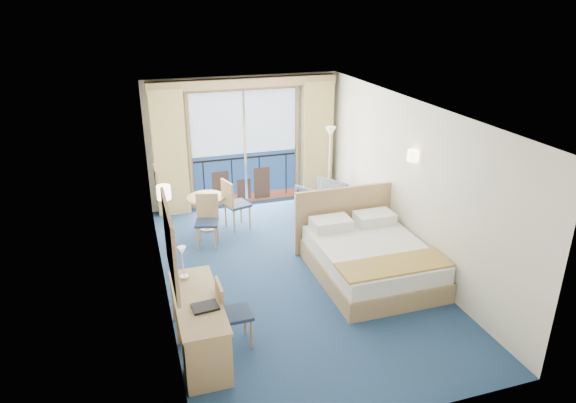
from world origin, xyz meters
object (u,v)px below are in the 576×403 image
at_px(nightstand, 367,221).
at_px(desk, 205,343).
at_px(table_chair_a, 233,201).
at_px(bed, 369,257).
at_px(table_chair_b, 207,217).
at_px(armchair, 321,200).
at_px(round_table, 207,204).
at_px(floor_lamp, 330,147).
at_px(desk_chair, 229,310).

distance_m(nightstand, desk, 4.57).
bearing_deg(table_chair_a, bed, -161.61).
distance_m(table_chair_a, table_chair_b, 0.76).
relative_size(nightstand, armchair, 0.62).
xyz_separation_m(nightstand, round_table, (-2.82, 1.15, 0.25)).
xyz_separation_m(table_chair_a, table_chair_b, (-0.58, -0.49, -0.03)).
bearing_deg(table_chair_b, floor_lamp, 34.41).
bearing_deg(bed, desk, -152.46).
distance_m(bed, desk, 3.22).
bearing_deg(floor_lamp, desk, -127.26).
bearing_deg(bed, round_table, 130.08).
bearing_deg(floor_lamp, armchair, -128.31).
distance_m(nightstand, table_chair_a, 2.55).
bearing_deg(round_table, desk, -99.62).
bearing_deg(nightstand, desk_chair, -141.50).
bearing_deg(nightstand, desk, -140.24).
relative_size(floor_lamp, desk, 1.08).
bearing_deg(table_chair_a, round_table, 53.84).
height_order(table_chair_a, table_chair_b, table_chair_a).
xyz_separation_m(floor_lamp, round_table, (-2.62, -0.28, -0.82)).
height_order(desk, round_table, desk).
distance_m(bed, table_chair_a, 2.95).
relative_size(floor_lamp, desk_chair, 1.87).
distance_m(floor_lamp, desk_chair, 4.95).
relative_size(nightstand, floor_lamp, 0.28).
xyz_separation_m(nightstand, desk, (-3.51, -2.92, 0.17)).
xyz_separation_m(nightstand, table_chair_b, (-2.91, 0.48, 0.28)).
bearing_deg(floor_lamp, table_chair_b, -160.77).
bearing_deg(table_chair_b, desk, -84.72).
xyz_separation_m(nightstand, floor_lamp, (-0.20, 1.43, 1.07)).
height_order(desk_chair, round_table, desk_chair).
height_order(nightstand, round_table, round_table).
height_order(bed, armchair, bed).
bearing_deg(desk, armchair, 52.86).
xyz_separation_m(desk, table_chair_b, (0.59, 3.40, 0.11)).
xyz_separation_m(armchair, desk_chair, (-2.59, -3.49, 0.16)).
distance_m(armchair, round_table, 2.29).
bearing_deg(bed, desk_chair, -156.86).
distance_m(round_table, table_chair_a, 0.51).
height_order(nightstand, desk, desk).
xyz_separation_m(floor_lamp, table_chair_b, (-2.71, -0.95, -0.79)).
height_order(desk_chair, table_chair_a, table_chair_a).
xyz_separation_m(bed, table_chair_a, (-1.69, 2.41, 0.23)).
bearing_deg(armchair, desk_chair, 23.19).
height_order(armchair, table_chair_a, table_chair_a).
xyz_separation_m(armchair, floor_lamp, (0.34, 0.43, 0.95)).
distance_m(nightstand, armchair, 1.14).
xyz_separation_m(armchair, table_chair_b, (-2.38, -0.52, 0.16)).
bearing_deg(round_table, bed, -49.92).
relative_size(bed, table_chair_a, 2.21).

